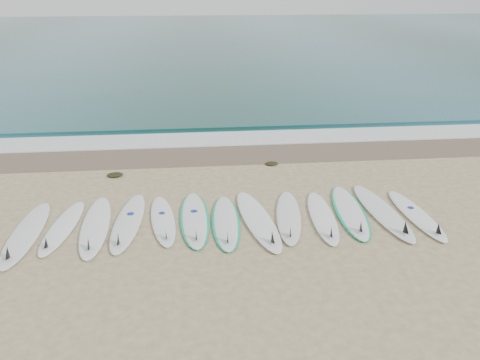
{
  "coord_description": "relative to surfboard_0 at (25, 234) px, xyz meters",
  "views": [
    {
      "loc": [
        -0.56,
        -8.79,
        4.76
      ],
      "look_at": [
        0.42,
        1.25,
        0.4
      ],
      "focal_mm": 35.0,
      "sensor_mm": 36.0,
      "label": 1
    }
  ],
  "objects": [
    {
      "name": "surfboard_9",
      "position": [
        6.12,
        0.12,
        -0.01
      ],
      "size": [
        0.69,
        2.5,
        0.32
      ],
      "rotation": [
        0.0,
        0.0,
        -0.07
      ],
      "color": "white",
      "rests_on": "ground"
    },
    {
      "name": "surfboard_4",
      "position": [
        2.72,
        0.32,
        -0.01
      ],
      "size": [
        0.8,
        2.39,
        0.3
      ],
      "rotation": [
        0.0,
        0.0,
        0.14
      ],
      "color": "white",
      "rests_on": "ground"
    },
    {
      "name": "surfboard_2",
      "position": [
        1.34,
        0.18,
        -0.0
      ],
      "size": [
        0.74,
        2.76,
        0.35
      ],
      "rotation": [
        0.0,
        0.0,
        0.07
      ],
      "color": "white",
      "rests_on": "ground"
    },
    {
      "name": "surfboard_10",
      "position": [
        6.79,
        0.34,
        -0.01
      ],
      "size": [
        0.88,
        2.7,
        0.34
      ],
      "rotation": [
        0.0,
        0.0,
        -0.09
      ],
      "color": "white",
      "rests_on": "ground"
    },
    {
      "name": "surfboard_8",
      "position": [
        5.39,
        0.22,
        -0.01
      ],
      "size": [
        0.9,
        2.56,
        0.32
      ],
      "rotation": [
        0.0,
        0.0,
        -0.15
      ],
      "color": "white",
      "rests_on": "ground"
    },
    {
      "name": "seaweed_far",
      "position": [
        5.54,
        3.42,
        -0.03
      ],
      "size": [
        0.36,
        0.28,
        0.07
      ],
      "primitive_type": "ellipsoid",
      "color": "black",
      "rests_on": "ground"
    },
    {
      "name": "surfboard_5",
      "position": [
        3.38,
        0.33,
        -0.01
      ],
      "size": [
        0.7,
        2.6,
        0.33
      ],
      "rotation": [
        0.0,
        0.0,
        0.03
      ],
      "color": "white",
      "rests_on": "ground"
    },
    {
      "name": "wet_sand_band",
      "position": [
        4.05,
        4.36,
        -0.05
      ],
      "size": [
        120.0,
        1.8,
        0.01
      ],
      "primitive_type": "cube",
      "color": "brown",
      "rests_on": "ground"
    },
    {
      "name": "foam_band",
      "position": [
        4.05,
        5.76,
        -0.04
      ],
      "size": [
        120.0,
        1.4,
        0.04
      ],
      "primitive_type": "cube",
      "color": "silver",
      "rests_on": "ground"
    },
    {
      "name": "surfboard_3",
      "position": [
        1.98,
        0.29,
        -0.0
      ],
      "size": [
        0.73,
        2.7,
        0.34
      ],
      "rotation": [
        0.0,
        0.0,
        -0.06
      ],
      "color": "white",
      "rests_on": "ground"
    },
    {
      "name": "surfboard_12",
      "position": [
        8.18,
        0.02,
        -0.01
      ],
      "size": [
        0.63,
        2.48,
        0.31
      ],
      "rotation": [
        0.0,
        0.0,
        0.05
      ],
      "color": "white",
      "rests_on": "ground"
    },
    {
      "name": "surfboard_1",
      "position": [
        0.66,
        0.21,
        -0.01
      ],
      "size": [
        0.72,
        2.41,
        0.3
      ],
      "rotation": [
        0.0,
        0.0,
        -0.1
      ],
      "color": "white",
      "rests_on": "ground"
    },
    {
      "name": "ground",
      "position": [
        4.05,
        0.26,
        -0.06
      ],
      "size": [
        120.0,
        120.0,
        0.0
      ],
      "primitive_type": "plane",
      "color": "tan"
    },
    {
      "name": "ocean",
      "position": [
        4.05,
        32.76,
        -0.05
      ],
      "size": [
        120.0,
        55.0,
        0.03
      ],
      "primitive_type": "cube",
      "color": "#1B5054",
      "rests_on": "ground"
    },
    {
      "name": "wave_crest",
      "position": [
        4.05,
        7.26,
        -0.01
      ],
      "size": [
        120.0,
        1.0,
        0.1
      ],
      "primitive_type": "cube",
      "color": "#1B5054",
      "rests_on": "ground"
    },
    {
      "name": "surfboard_11",
      "position": [
        7.5,
        0.21,
        0.0
      ],
      "size": [
        0.79,
        2.87,
        0.36
      ],
      "rotation": [
        0.0,
        0.0,
        0.07
      ],
      "color": "white",
      "rests_on": "ground"
    },
    {
      "name": "surfboard_0",
      "position": [
        0.0,
        0.0,
        0.0
      ],
      "size": [
        0.59,
        2.76,
        0.35
      ],
      "rotation": [
        0.0,
        0.0,
        0.01
      ],
      "color": "white",
      "rests_on": "ground"
    },
    {
      "name": "surfboard_6",
      "position": [
        4.04,
        0.14,
        -0.01
      ],
      "size": [
        0.66,
        2.49,
        0.31
      ],
      "rotation": [
        0.0,
        0.0,
        -0.03
      ],
      "color": "white",
      "rests_on": "ground"
    },
    {
      "name": "seaweed_near",
      "position": [
        1.33,
        3.01,
        -0.02
      ],
      "size": [
        0.41,
        0.32,
        0.08
      ],
      "primitive_type": "ellipsoid",
      "color": "black",
      "rests_on": "ground"
    },
    {
      "name": "surfboard_7",
      "position": [
        4.73,
        0.1,
        0.0
      ],
      "size": [
        0.99,
        2.89,
        0.36
      ],
      "rotation": [
        0.0,
        0.0,
        0.14
      ],
      "color": "white",
      "rests_on": "ground"
    }
  ]
}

